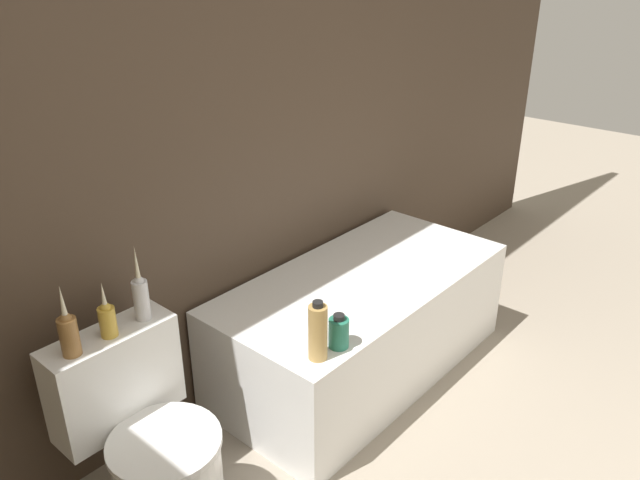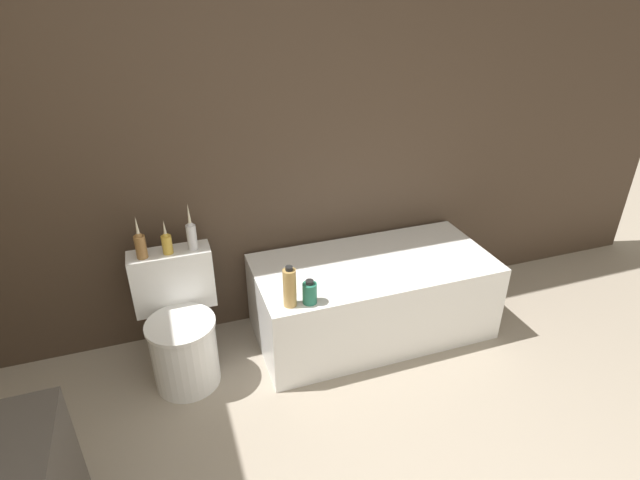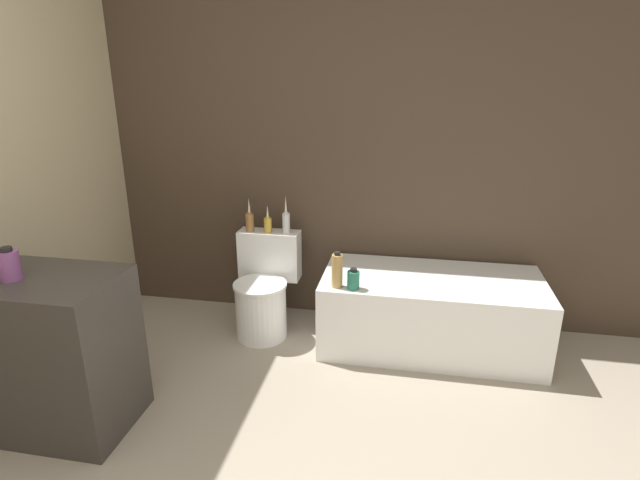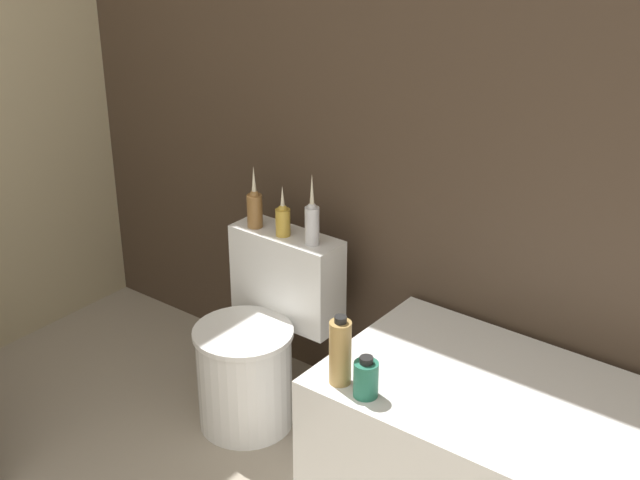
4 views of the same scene
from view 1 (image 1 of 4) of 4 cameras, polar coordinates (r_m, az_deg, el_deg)
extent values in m
cube|color=#423326|center=(2.27, -16.58, 10.69)|extent=(6.40, 0.06, 2.60)
cube|color=white|center=(2.92, 3.77, -7.56)|extent=(1.43, 0.69, 0.50)
cube|color=#B7BCC6|center=(2.80, 3.91, -3.36)|extent=(1.23, 0.49, 0.01)
cylinder|color=white|center=(2.15, -14.04, -17.50)|extent=(0.37, 0.37, 0.02)
cube|color=white|center=(2.25, -18.27, -11.85)|extent=(0.44, 0.16, 0.35)
cylinder|color=olive|center=(2.05, -21.94, -8.21)|extent=(0.06, 0.06, 0.13)
sphere|color=olive|center=(2.02, -22.23, -6.71)|extent=(0.04, 0.04, 0.04)
cone|color=beige|center=(1.99, -22.49, -5.31)|extent=(0.02, 0.02, 0.11)
cylinder|color=gold|center=(2.11, -18.84, -7.10)|extent=(0.05, 0.05, 0.10)
sphere|color=gold|center=(2.09, -19.03, -5.91)|extent=(0.04, 0.04, 0.04)
cone|color=beige|center=(2.06, -19.21, -4.81)|extent=(0.02, 0.02, 0.09)
cylinder|color=silver|center=(2.16, -16.01, -5.31)|extent=(0.05, 0.05, 0.14)
sphere|color=silver|center=(2.13, -16.23, -3.65)|extent=(0.03, 0.03, 0.03)
cone|color=beige|center=(2.10, -16.44, -2.12)|extent=(0.02, 0.02, 0.13)
cylinder|color=tan|center=(2.21, -0.20, -8.47)|extent=(0.07, 0.07, 0.21)
cylinder|color=black|center=(2.14, -0.20, -5.89)|extent=(0.04, 0.04, 0.02)
cylinder|color=#267259|center=(2.29, 1.72, -8.49)|extent=(0.08, 0.08, 0.11)
cylinder|color=black|center=(2.26, 1.74, -7.07)|extent=(0.04, 0.04, 0.02)
camera|label=2|loc=(1.20, 90.67, 9.74)|focal=28.00mm
camera|label=3|loc=(2.41, 83.29, 2.11)|focal=28.00mm
camera|label=4|loc=(2.82, 58.98, 18.63)|focal=50.00mm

